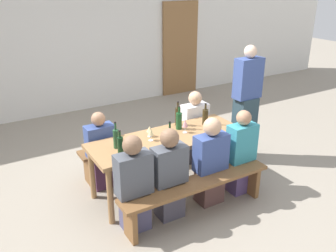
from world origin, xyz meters
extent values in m
plane|color=gray|center=(0.00, 0.00, 0.00)|extent=(24.00, 24.00, 0.00)
cube|color=silver|center=(0.00, 3.64, 1.60)|extent=(14.00, 0.20, 3.20)
cube|color=olive|center=(2.40, 3.50, 1.05)|extent=(0.90, 0.06, 2.10)
cube|color=#9E7247|center=(0.00, 0.00, 0.72)|extent=(2.00, 0.71, 0.05)
cylinder|color=#9E7247|center=(-0.92, -0.30, 0.35)|extent=(0.07, 0.07, 0.70)
cylinder|color=#9E7247|center=(0.92, -0.30, 0.35)|extent=(0.07, 0.07, 0.70)
cylinder|color=#9E7247|center=(-0.92, 0.30, 0.35)|extent=(0.07, 0.07, 0.70)
cylinder|color=#9E7247|center=(0.92, 0.30, 0.35)|extent=(0.07, 0.07, 0.70)
cube|color=brown|center=(0.00, -0.66, 0.43)|extent=(1.90, 0.30, 0.04)
cube|color=brown|center=(-0.85, -0.66, 0.21)|extent=(0.06, 0.24, 0.41)
cube|color=brown|center=(0.85, -0.66, 0.21)|extent=(0.06, 0.24, 0.41)
cube|color=brown|center=(0.00, 0.66, 0.43)|extent=(1.90, 0.30, 0.04)
cube|color=brown|center=(-0.85, 0.66, 0.21)|extent=(0.06, 0.24, 0.41)
cube|color=brown|center=(0.85, 0.66, 0.21)|extent=(0.06, 0.24, 0.41)
cylinder|color=#234C2D|center=(-0.67, 0.05, 0.86)|extent=(0.07, 0.07, 0.23)
cylinder|color=#234C2D|center=(-0.67, 0.05, 1.02)|extent=(0.02, 0.02, 0.09)
cylinder|color=black|center=(-0.67, 0.05, 1.07)|extent=(0.03, 0.03, 0.01)
cylinder|color=#194723|center=(0.26, 0.15, 0.86)|extent=(0.08, 0.08, 0.22)
cylinder|color=#194723|center=(0.26, 0.15, 1.02)|extent=(0.03, 0.03, 0.09)
cylinder|color=black|center=(0.26, 0.15, 1.07)|extent=(0.03, 0.03, 0.01)
cylinder|color=#332814|center=(0.65, 0.10, 0.86)|extent=(0.08, 0.08, 0.21)
cylinder|color=#332814|center=(0.65, 0.10, 1.00)|extent=(0.03, 0.03, 0.08)
cylinder|color=black|center=(0.65, 0.10, 1.05)|extent=(0.03, 0.03, 0.01)
cylinder|color=#143319|center=(-0.11, -0.22, 0.85)|extent=(0.07, 0.07, 0.21)
cylinder|color=#143319|center=(-0.11, -0.22, 1.00)|extent=(0.02, 0.02, 0.09)
cylinder|color=black|center=(-0.11, -0.22, 1.05)|extent=(0.03, 0.03, 0.01)
cylinder|color=#143319|center=(-0.71, -0.17, 0.86)|extent=(0.07, 0.07, 0.23)
cylinder|color=#143319|center=(-0.71, -0.17, 1.01)|extent=(0.02, 0.02, 0.07)
cylinder|color=black|center=(-0.71, -0.17, 1.06)|extent=(0.03, 0.03, 0.01)
cylinder|color=#332814|center=(0.31, 0.27, 0.87)|extent=(0.07, 0.07, 0.25)
cylinder|color=#332814|center=(0.31, 0.27, 1.04)|extent=(0.02, 0.02, 0.08)
cylinder|color=black|center=(0.31, 0.27, 1.08)|extent=(0.03, 0.03, 0.01)
cylinder|color=silver|center=(0.26, 0.01, 0.75)|extent=(0.06, 0.06, 0.01)
cylinder|color=silver|center=(0.26, 0.01, 0.80)|extent=(0.01, 0.01, 0.08)
cone|color=#D18C93|center=(0.26, 0.01, 0.88)|extent=(0.07, 0.07, 0.10)
cylinder|color=silver|center=(-0.24, 0.02, 0.75)|extent=(0.06, 0.06, 0.01)
cylinder|color=silver|center=(-0.24, 0.02, 0.79)|extent=(0.01, 0.01, 0.07)
cone|color=beige|center=(-0.24, 0.02, 0.86)|extent=(0.07, 0.07, 0.07)
cylinder|color=silver|center=(-0.19, 0.13, 0.75)|extent=(0.06, 0.06, 0.01)
cylinder|color=silver|center=(-0.19, 0.13, 0.79)|extent=(0.01, 0.01, 0.06)
cone|color=beige|center=(-0.19, 0.13, 0.85)|extent=(0.08, 0.08, 0.07)
cube|color=#4D4A6B|center=(-0.72, -0.51, 0.23)|extent=(0.29, 0.24, 0.45)
cube|color=#4C515B|center=(-0.72, -0.51, 0.69)|extent=(0.39, 0.20, 0.47)
sphere|color=#846047|center=(-0.72, -0.51, 1.03)|extent=(0.21, 0.21, 0.21)
cube|color=#45414F|center=(-0.28, -0.51, 0.23)|extent=(0.29, 0.24, 0.45)
cube|color=#4C515B|center=(-0.28, -0.51, 0.67)|extent=(0.39, 0.20, 0.45)
sphere|color=#846047|center=(-0.28, -0.51, 1.00)|extent=(0.21, 0.21, 0.21)
cube|color=brown|center=(0.29, -0.51, 0.23)|extent=(0.31, 0.24, 0.45)
cube|color=#384C8C|center=(0.29, -0.51, 0.68)|extent=(0.41, 0.20, 0.45)
sphere|color=tan|center=(0.29, -0.51, 1.01)|extent=(0.21, 0.21, 0.21)
cube|color=#554072|center=(0.77, -0.51, 0.23)|extent=(0.27, 0.24, 0.45)
cube|color=teal|center=(0.77, -0.51, 0.69)|extent=(0.36, 0.20, 0.48)
sphere|color=#A87A5B|center=(0.77, -0.51, 1.03)|extent=(0.19, 0.19, 0.19)
cube|color=#532E4F|center=(-0.71, 0.51, 0.23)|extent=(0.27, 0.24, 0.45)
cube|color=#384C8C|center=(-0.71, 0.51, 0.66)|extent=(0.36, 0.20, 0.43)
sphere|color=#A87A5B|center=(-0.71, 0.51, 0.97)|extent=(0.18, 0.18, 0.18)
cube|color=#31313F|center=(0.75, 0.51, 0.23)|extent=(0.30, 0.24, 0.45)
cube|color=silver|center=(0.75, 0.51, 0.67)|extent=(0.40, 0.20, 0.44)
sphere|color=tan|center=(0.75, 0.51, 0.99)|extent=(0.20, 0.20, 0.20)
cube|color=#2A404A|center=(1.42, 0.17, 0.49)|extent=(0.30, 0.24, 0.98)
cube|color=#384C8C|center=(1.42, 0.17, 1.27)|extent=(0.40, 0.20, 0.58)
sphere|color=beige|center=(1.42, 0.17, 1.65)|extent=(0.18, 0.18, 0.18)
camera|label=1|loc=(-2.10, -3.55, 2.63)|focal=38.69mm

